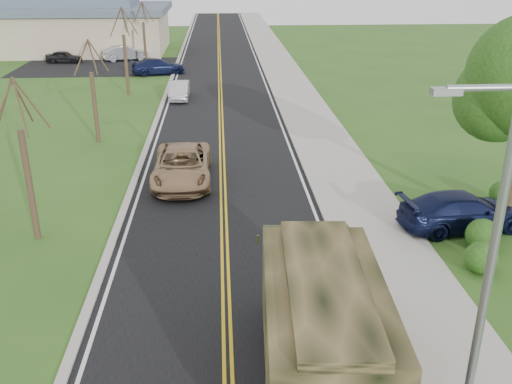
{
  "coord_description": "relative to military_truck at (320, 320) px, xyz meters",
  "views": [
    {
      "loc": [
        -0.04,
        -9.61,
        9.83
      ],
      "look_at": [
        1.2,
        9.66,
        1.8
      ],
      "focal_mm": 40.0,
      "sensor_mm": 36.0,
      "label": 1
    }
  ],
  "objects": [
    {
      "name": "military_truck",
      "position": [
        0.0,
        0.0,
        0.0
      ],
      "size": [
        2.89,
        7.36,
        3.61
      ],
      "rotation": [
        0.0,
        0.0,
        -0.05
      ],
      "color": "black",
      "rests_on": "ground"
    },
    {
      "name": "lot_car_silver",
      "position": [
        -11.54,
        48.29,
        -1.31
      ],
      "size": [
        4.85,
        2.82,
        1.51
      ],
      "primitive_type": "imported",
      "rotation": [
        0.0,
        0.0,
        1.85
      ],
      "color": "#A2A3A7",
      "rests_on": "ground"
    },
    {
      "name": "suv_champagne",
      "position": [
        -4.01,
        14.27,
        -1.27
      ],
      "size": [
        2.66,
        5.72,
        1.58
      ],
      "primitive_type": "imported",
      "rotation": [
        0.0,
        0.0,
        0.01
      ],
      "color": "#A5825D",
      "rests_on": "ground"
    },
    {
      "name": "bare_tree_a",
      "position": [
        -9.14,
        8.75,
        0.56
      ],
      "size": [
        1.93,
        2.26,
        6.08
      ],
      "color": "#38281C",
      "rests_on": "ground"
    },
    {
      "name": "sedan_silver",
      "position": [
        -5.13,
        31.02,
        -1.43
      ],
      "size": [
        1.37,
        3.88,
        1.28
      ],
      "primitive_type": "imported",
      "rotation": [
        0.0,
        0.0,
        -0.01
      ],
      "color": "silver",
      "rests_on": "ground"
    },
    {
      "name": "lot_car_navy",
      "position": [
        -7.62,
        40.75,
        -1.37
      ],
      "size": [
        5.12,
        3.23,
        1.38
      ],
      "primitive_type": "imported",
      "rotation": [
        0.0,
        0.0,
        1.86
      ],
      "color": "#0F1538",
      "rests_on": "ground"
    },
    {
      "name": "sidewalk_right",
      "position": [
        3.77,
        38.75,
        -2.01
      ],
      "size": [
        3.2,
        120.0,
        0.1
      ],
      "primitive_type": "cube",
      "color": "#9E998E",
      "rests_on": "ground"
    },
    {
      "name": "pickup_navy",
      "position": [
        7.07,
        8.56,
        -1.34
      ],
      "size": [
        5.21,
        2.64,
        1.45
      ],
      "primitive_type": "imported",
      "rotation": [
        0.0,
        0.0,
        1.7
      ],
      "color": "#0E1435",
      "rests_on": "ground"
    },
    {
      "name": "curb_left",
      "position": [
        -6.28,
        38.75,
        -2.01
      ],
      "size": [
        0.3,
        120.0,
        0.1
      ],
      "primitive_type": "cube",
      "color": "#9E998E",
      "rests_on": "ground"
    },
    {
      "name": "bare_tree_b",
      "position": [
        -9.14,
        20.75,
        0.41
      ],
      "size": [
        1.83,
        2.14,
        5.73
      ],
      "color": "#38281C",
      "rests_on": "ground"
    },
    {
      "name": "bare_tree_c",
      "position": [
        -9.14,
        32.75,
        0.71
      ],
      "size": [
        2.04,
        2.39,
        6.42
      ],
      "color": "#38281C",
      "rests_on": "ground"
    },
    {
      "name": "lot_car_dark",
      "position": [
        -17.42,
        47.19,
        -1.47
      ],
      "size": [
        3.58,
        1.67,
        1.19
      ],
      "primitive_type": "imported",
      "rotation": [
        0.0,
        0.0,
        1.49
      ],
      "color": "black",
      "rests_on": "ground"
    },
    {
      "name": "commercial_building",
      "position": [
        -18.12,
        54.72,
        0.62
      ],
      "size": [
        25.5,
        21.5,
        5.65
      ],
      "color": "tan",
      "rests_on": "ground"
    },
    {
      "name": "street_light",
      "position": [
        2.77,
        -1.75,
        2.37
      ],
      "size": [
        1.65,
        0.22,
        8.0
      ],
      "color": "gray",
      "rests_on": "ground"
    },
    {
      "name": "road",
      "position": [
        -2.13,
        38.75,
        -2.06
      ],
      "size": [
        8.0,
        120.0,
        0.01
      ],
      "primitive_type": "cube",
      "color": "black",
      "rests_on": "ground"
    },
    {
      "name": "curb_right",
      "position": [
        2.02,
        38.75,
        -2.0
      ],
      "size": [
        0.3,
        120.0,
        0.12
      ],
      "primitive_type": "cube",
      "color": "#9E998E",
      "rests_on": "ground"
    },
    {
      "name": "bare_tree_d",
      "position": [
        -9.14,
        44.75,
        0.49
      ],
      "size": [
        1.88,
        2.2,
        5.91
      ],
      "color": "#38281C",
      "rests_on": "ground"
    }
  ]
}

